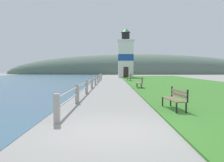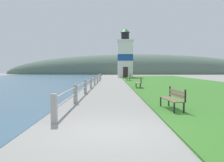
% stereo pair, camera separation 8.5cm
% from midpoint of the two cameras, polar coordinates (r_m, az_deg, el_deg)
% --- Properties ---
extents(ground_plane, '(160.00, 160.00, 0.00)m').
position_cam_midpoint_polar(ground_plane, '(7.00, -0.74, -11.44)').
color(ground_plane, gray).
extents(grass_verge, '(12.00, 58.41, 0.06)m').
position_cam_midpoint_polar(grass_verge, '(27.41, 16.29, -0.76)').
color(grass_verge, '#387528').
rests_on(grass_verge, ground_plane).
extents(seawall_railing, '(0.18, 32.28, 0.94)m').
position_cam_midpoint_polar(seawall_railing, '(23.92, -4.34, 0.07)').
color(seawall_railing, '#A8A399').
rests_on(seawall_railing, ground_plane).
extents(park_bench_near, '(0.63, 1.86, 0.94)m').
position_cam_midpoint_polar(park_bench_near, '(10.50, 14.03, -3.71)').
color(park_bench_near, '#846B51').
rests_on(park_bench_near, ground_plane).
extents(park_bench_midway, '(0.60, 1.73, 0.94)m').
position_cam_midpoint_polar(park_bench_midway, '(21.74, 6.28, -0.26)').
color(park_bench_midway, '#846B51').
rests_on(park_bench_midway, ground_plane).
extents(park_bench_far, '(0.56, 1.78, 0.94)m').
position_cam_midpoint_polar(park_bench_far, '(34.15, 3.92, 0.90)').
color(park_bench_far, '#846B51').
rests_on(park_bench_far, ground_plane).
extents(lighthouse, '(3.18, 3.18, 9.25)m').
position_cam_midpoint_polar(lighthouse, '(47.33, 3.00, 5.65)').
color(lighthouse, white).
rests_on(lighthouse, ground_plane).
extents(distant_hillside, '(80.00, 16.00, 12.00)m').
position_cam_midpoint_polar(distant_hillside, '(76.15, 5.90, 1.60)').
color(distant_hillside, '#566B5B').
rests_on(distant_hillside, ground_plane).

